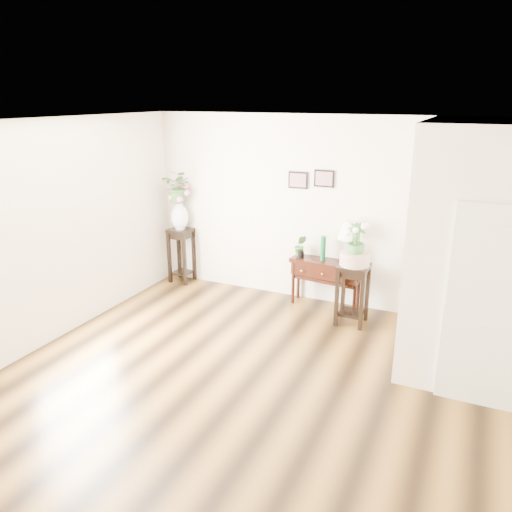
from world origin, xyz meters
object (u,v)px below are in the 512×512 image
Objects in this scene: table_lamp at (350,241)px; plant_stand_a at (182,255)px; console_table at (326,283)px; plant_stand_b at (352,294)px.

plant_stand_a is at bearing 180.00° from table_lamp.
console_table is 0.78m from table_lamp.
table_lamp is 0.76× the size of plant_stand_b.
console_table is 1.16× the size of plant_stand_a.
plant_stand_b is (0.52, -0.44, 0.07)m from console_table.
table_lamp is at bearing 0.00° from plant_stand_a.
plant_stand_b reaches higher than console_table.
console_table is 0.68m from plant_stand_b.
plant_stand_a is (-2.54, 0.00, 0.10)m from console_table.
plant_stand_a is (-2.87, 0.00, -0.60)m from table_lamp.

